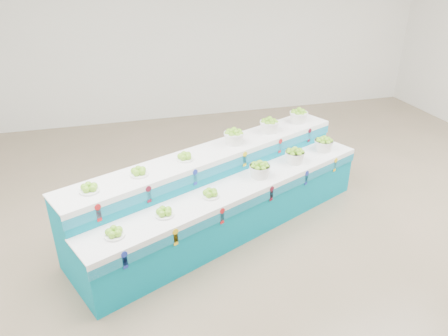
{
  "coord_description": "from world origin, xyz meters",
  "views": [
    {
      "loc": [
        -2.21,
        -4.14,
        3.33
      ],
      "look_at": [
        -0.92,
        0.53,
        0.87
      ],
      "focal_mm": 33.49,
      "sensor_mm": 36.0,
      "label": 1
    }
  ],
  "objects_px": {
    "display_stand": "(224,192)",
    "plate_upper_mid": "(139,171)",
    "basket_upper_right": "(299,116)",
    "basket_lower_left": "(260,169)"
  },
  "relations": [
    {
      "from": "plate_upper_mid",
      "to": "basket_upper_right",
      "type": "height_order",
      "value": "basket_upper_right"
    },
    {
      "from": "display_stand",
      "to": "basket_upper_right",
      "type": "distance_m",
      "value": 1.84
    },
    {
      "from": "plate_upper_mid",
      "to": "basket_lower_left",
      "type": "bearing_deg",
      "value": 4.08
    },
    {
      "from": "display_stand",
      "to": "plate_upper_mid",
      "type": "height_order",
      "value": "plate_upper_mid"
    },
    {
      "from": "display_stand",
      "to": "plate_upper_mid",
      "type": "bearing_deg",
      "value": 166.32
    },
    {
      "from": "basket_lower_left",
      "to": "basket_upper_right",
      "type": "bearing_deg",
      "value": 45.54
    },
    {
      "from": "basket_lower_left",
      "to": "display_stand",
      "type": "bearing_deg",
      "value": 169.79
    },
    {
      "from": "plate_upper_mid",
      "to": "display_stand",
      "type": "bearing_deg",
      "value": 10.08
    },
    {
      "from": "display_stand",
      "to": "plate_upper_mid",
      "type": "relative_size",
      "value": 19.05
    },
    {
      "from": "plate_upper_mid",
      "to": "basket_upper_right",
      "type": "xyz_separation_m",
      "value": [
        2.56,
        1.13,
        0.06
      ]
    }
  ]
}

